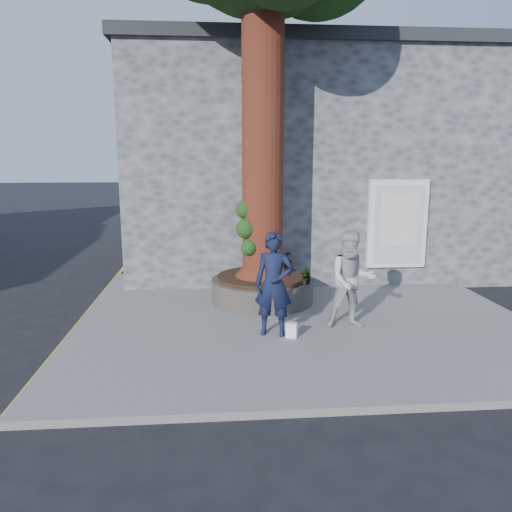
{
  "coord_description": "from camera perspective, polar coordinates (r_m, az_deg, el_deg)",
  "views": [
    {
      "loc": [
        -0.27,
        -8.9,
        3.35
      ],
      "look_at": [
        0.62,
        1.59,
        1.25
      ],
      "focal_mm": 35.0,
      "sensor_mm": 36.0,
      "label": 1
    }
  ],
  "objects": [
    {
      "name": "man",
      "position": [
        9.08,
        2.05,
        -3.23
      ],
      "size": [
        0.78,
        0.6,
        1.91
      ],
      "primitive_type": "imported",
      "rotation": [
        0.0,
        0.0,
        -0.23
      ],
      "color": "black",
      "rests_on": "pavement"
    },
    {
      "name": "plant_c",
      "position": [
        12.13,
        3.63,
        -0.36
      ],
      "size": [
        0.25,
        0.25,
        0.37
      ],
      "primitive_type": "imported",
      "rotation": [
        0.0,
        0.0,
        3.34
      ],
      "color": "gray",
      "rests_on": "planter"
    },
    {
      "name": "plant_b",
      "position": [
        10.52,
        5.82,
        -2.28
      ],
      "size": [
        0.26,
        0.26,
        0.35
      ],
      "primitive_type": "imported",
      "rotation": [
        0.0,
        0.0,
        2.11
      ],
      "color": "gray",
      "rests_on": "planter"
    },
    {
      "name": "planter",
      "position": [
        11.34,
        0.74,
        -3.74
      ],
      "size": [
        2.3,
        2.3,
        0.6
      ],
      "color": "black",
      "rests_on": "pavement"
    },
    {
      "name": "ground",
      "position": [
        9.51,
        -2.95,
        -9.36
      ],
      "size": [
        120.0,
        120.0,
        0.0
      ],
      "primitive_type": "plane",
      "color": "black",
      "rests_on": "ground"
    },
    {
      "name": "plant_a",
      "position": [
        10.51,
        5.82,
        -2.19
      ],
      "size": [
        0.24,
        0.23,
        0.38
      ],
      "primitive_type": "imported",
      "rotation": [
        0.0,
        0.0,
        0.65
      ],
      "color": "gray",
      "rests_on": "planter"
    },
    {
      "name": "stone_shop",
      "position": [
        16.33,
        5.02,
        10.56
      ],
      "size": [
        10.3,
        8.3,
        6.3
      ],
      "color": "#46494B",
      "rests_on": "ground"
    },
    {
      "name": "shopping_bag",
      "position": [
        9.16,
        4.09,
        -8.46
      ],
      "size": [
        0.23,
        0.19,
        0.28
      ],
      "primitive_type": "cube",
      "rotation": [
        0.0,
        0.0,
        -0.41
      ],
      "color": "white",
      "rests_on": "pavement"
    },
    {
      "name": "plant_d",
      "position": [
        10.52,
        5.81,
        -2.4
      ],
      "size": [
        0.34,
        0.35,
        0.3
      ],
      "primitive_type": "imported",
      "rotation": [
        0.0,
        0.0,
        5.22
      ],
      "color": "gray",
      "rests_on": "planter"
    },
    {
      "name": "yellow_line",
      "position": [
        10.81,
        -19.65,
        -7.43
      ],
      "size": [
        0.1,
        30.0,
        0.01
      ],
      "primitive_type": "cube",
      "color": "yellow",
      "rests_on": "ground"
    },
    {
      "name": "pavement",
      "position": [
        10.58,
        5.07,
        -6.88
      ],
      "size": [
        9.0,
        8.0,
        0.12
      ],
      "primitive_type": "cube",
      "color": "slate",
      "rests_on": "ground"
    },
    {
      "name": "woman",
      "position": [
        9.64,
        10.87,
        -2.68
      ],
      "size": [
        0.93,
        0.74,
        1.88
      ],
      "primitive_type": "imported",
      "rotation": [
        0.0,
        0.0,
        -0.03
      ],
      "color": "#B7B5AF",
      "rests_on": "pavement"
    }
  ]
}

